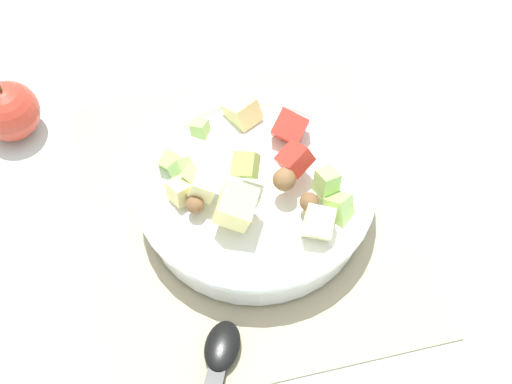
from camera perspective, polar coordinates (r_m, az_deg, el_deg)
name	(u,v)px	position (r m, az deg, el deg)	size (l,w,h in m)	color
ground_plane	(246,213)	(0.88, -0.71, -1.57)	(2.40, 2.40, 0.00)	silver
placemat	(246,212)	(0.88, -0.71, -1.46)	(0.41, 0.37, 0.01)	tan
salad_bowl	(256,194)	(0.85, 0.00, -0.16)	(0.27, 0.27, 0.10)	white
serving_spoon	(213,383)	(0.78, -3.17, -14.00)	(0.19, 0.11, 0.01)	black
whole_apple	(9,111)	(0.97, -17.85, 5.74)	(0.07, 0.07, 0.09)	#BC3828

